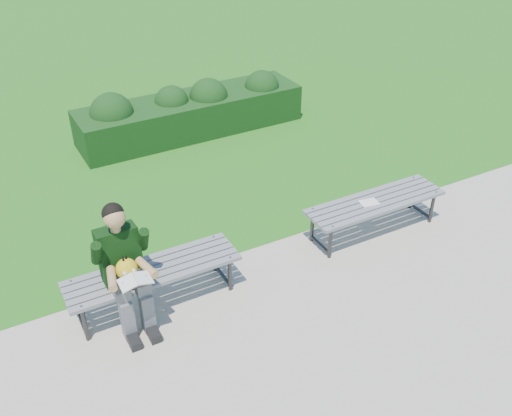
{
  "coord_description": "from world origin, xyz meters",
  "views": [
    {
      "loc": [
        -2.59,
        -4.84,
        4.16
      ],
      "look_at": [
        -0.07,
        -0.2,
        0.74
      ],
      "focal_mm": 40.0,
      "sensor_mm": 36.0,
      "label": 1
    }
  ],
  "objects_px": {
    "bench_left": "(153,273)",
    "seated_boy": "(124,264)",
    "paper_sheet": "(369,202)",
    "hedge": "(189,111)",
    "bench_right": "(375,204)"
  },
  "relations": [
    {
      "from": "seated_boy",
      "to": "hedge",
      "type": "bearing_deg",
      "value": 59.38
    },
    {
      "from": "bench_right",
      "to": "paper_sheet",
      "type": "relative_size",
      "value": 7.41
    },
    {
      "from": "hedge",
      "to": "bench_right",
      "type": "height_order",
      "value": "hedge"
    },
    {
      "from": "hedge",
      "to": "seated_boy",
      "type": "bearing_deg",
      "value": -120.62
    },
    {
      "from": "bench_left",
      "to": "bench_right",
      "type": "height_order",
      "value": "same"
    },
    {
      "from": "bench_left",
      "to": "paper_sheet",
      "type": "height_order",
      "value": "bench_left"
    },
    {
      "from": "bench_right",
      "to": "seated_boy",
      "type": "distance_m",
      "value": 3.15
    },
    {
      "from": "hedge",
      "to": "seated_boy",
      "type": "xyz_separation_m",
      "value": [
        -2.27,
        -3.84,
        0.33
      ]
    },
    {
      "from": "bench_right",
      "to": "seated_boy",
      "type": "xyz_separation_m",
      "value": [
        -3.13,
        -0.05,
        0.3
      ]
    },
    {
      "from": "bench_left",
      "to": "seated_boy",
      "type": "distance_m",
      "value": 0.43
    },
    {
      "from": "hedge",
      "to": "paper_sheet",
      "type": "relative_size",
      "value": 15.52
    },
    {
      "from": "hedge",
      "to": "bench_left",
      "type": "xyz_separation_m",
      "value": [
        -1.97,
        -3.74,
        0.03
      ]
    },
    {
      "from": "seated_boy",
      "to": "paper_sheet",
      "type": "xyz_separation_m",
      "value": [
        3.03,
        0.05,
        -0.24
      ]
    },
    {
      "from": "bench_left",
      "to": "seated_boy",
      "type": "bearing_deg",
      "value": -163.05
    },
    {
      "from": "seated_boy",
      "to": "paper_sheet",
      "type": "relative_size",
      "value": 5.42
    }
  ]
}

